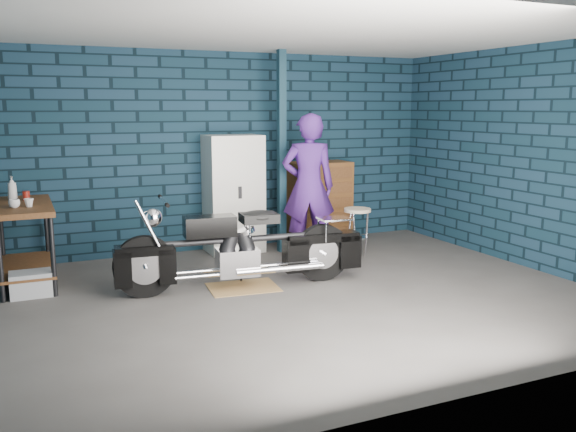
% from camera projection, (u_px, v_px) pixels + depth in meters
% --- Properties ---
extents(ground, '(6.00, 6.00, 0.00)m').
position_uv_depth(ground, '(307.00, 295.00, 6.42)').
color(ground, '#4D4A48').
rests_on(ground, ground).
extents(room_walls, '(6.02, 5.01, 2.71)m').
position_uv_depth(room_walls, '(286.00, 112.00, 6.58)').
color(room_walls, '#0F2633').
rests_on(room_walls, ground).
extents(support_post, '(0.10, 0.10, 2.70)m').
position_uv_depth(support_post, '(282.00, 153.00, 8.16)').
color(support_post, '#122C39').
rests_on(support_post, ground).
extents(workbench, '(0.60, 1.40, 0.91)m').
position_uv_depth(workbench, '(26.00, 244.00, 6.78)').
color(workbench, brown).
rests_on(workbench, ground).
extents(drip_mat, '(0.80, 0.63, 0.01)m').
position_uv_depth(drip_mat, '(243.00, 287.00, 6.70)').
color(drip_mat, '#9C7744').
rests_on(drip_mat, ground).
extents(motorcycle, '(2.38, 0.86, 1.03)m').
position_uv_depth(motorcycle, '(242.00, 242.00, 6.61)').
color(motorcycle, black).
rests_on(motorcycle, ground).
extents(person, '(0.80, 0.65, 1.88)m').
position_uv_depth(person, '(308.00, 186.00, 7.92)').
color(person, '#4A217C').
rests_on(person, ground).
extents(storage_bin, '(0.41, 0.29, 0.26)m').
position_uv_depth(storage_bin, '(31.00, 284.00, 6.39)').
color(storage_bin, '#999DA1').
rests_on(storage_bin, ground).
extents(locker, '(0.74, 0.53, 1.59)m').
position_uv_depth(locker, '(234.00, 194.00, 8.27)').
color(locker, silver).
rests_on(locker, ground).
extents(tool_chest, '(0.89, 0.49, 1.18)m').
position_uv_depth(tool_chest, '(319.00, 203.00, 8.83)').
color(tool_chest, brown).
rests_on(tool_chest, ground).
extents(shop_stool, '(0.42, 0.42, 0.65)m').
position_uv_depth(shop_stool, '(357.00, 232.00, 8.06)').
color(shop_stool, '#C5B395').
rests_on(shop_stool, ground).
extents(cup_a, '(0.14, 0.14, 0.09)m').
position_uv_depth(cup_a, '(14.00, 204.00, 6.42)').
color(cup_a, '#C5B395').
rests_on(cup_a, workbench).
extents(cup_b, '(0.12, 0.12, 0.09)m').
position_uv_depth(cup_b, '(29.00, 203.00, 6.48)').
color(cup_b, '#C5B395').
rests_on(cup_b, workbench).
extents(mug_red, '(0.08, 0.08, 0.11)m').
position_uv_depth(mug_red, '(26.00, 196.00, 6.93)').
color(mug_red, maroon).
rests_on(mug_red, workbench).
extents(bottle, '(0.13, 0.13, 0.27)m').
position_uv_depth(bottle, '(12.00, 188.00, 6.95)').
color(bottle, '#999DA1').
rests_on(bottle, workbench).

